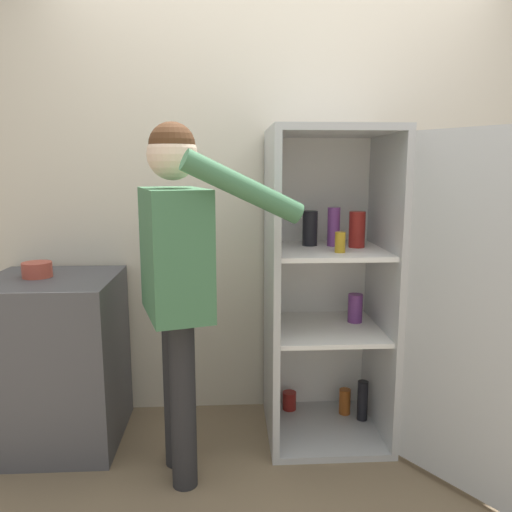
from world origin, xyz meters
name	(u,v)px	position (x,y,z in m)	size (l,w,h in m)	color
ground_plane	(295,504)	(0.00, 0.00, 0.00)	(12.00, 12.00, 0.00)	#7A664C
wall_back	(276,200)	(0.00, 0.98, 1.27)	(7.00, 0.06, 2.55)	beige
refrigerator	(353,291)	(0.36, 0.54, 0.83)	(1.02, 1.17, 1.66)	#B7BABC
person	(177,262)	(-0.51, 0.26, 1.04)	(0.76, 0.59, 1.66)	#262628
counter	(56,360)	(-1.21, 0.61, 0.45)	(0.66, 0.63, 0.90)	#4C4C51
bowl	(37,270)	(-1.28, 0.63, 0.94)	(0.15, 0.15, 0.08)	#B24738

